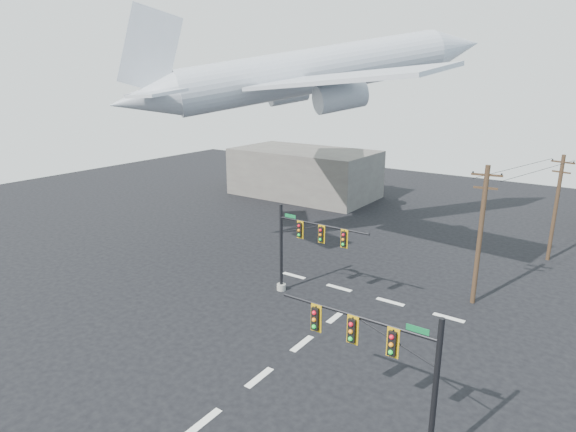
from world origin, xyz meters
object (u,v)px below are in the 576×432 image
Objects in this scene: utility_pole_b at (556,206)px; utility_pole_a at (480,233)px; signal_mast_near at (391,370)px; airliner at (314,72)px; signal_mast_far at (301,247)px.

utility_pole_a is at bearing -87.97° from utility_pole_b.
signal_mast_near is 0.81× the size of utility_pole_b.
utility_pole_a is at bearing -67.55° from airliner.
airliner is at bearing 129.19° from signal_mast_near.
signal_mast_near is 27.71m from airliner.
signal_mast_far is at bearing -116.39° from airliner.
utility_pole_b is (13.26, 17.86, 1.01)m from signal_mast_far.
signal_mast_far is at bearing -159.87° from utility_pole_a.
airliner is (-15.91, 19.52, 11.56)m from signal_mast_near.
utility_pole_a is (-0.67, 16.01, 1.26)m from signal_mast_near.
signal_mast_near is at bearing -97.39° from utility_pole_a.
signal_mast_near is at bearing -78.54° from utility_pole_b.
utility_pole_b is 22.78m from airliner.
signal_mast_far is 0.79× the size of utility_pole_b.
signal_mast_near is 28.11m from utility_pole_b.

